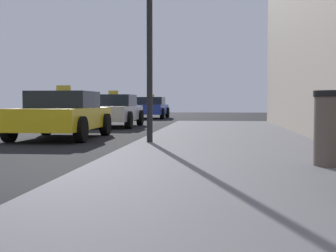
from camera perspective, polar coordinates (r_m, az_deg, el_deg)
sidewalk at (r=5.38m, az=8.57°, el=-6.89°), size 4.00×32.00×0.15m
car_yellow at (r=13.37m, az=-12.34°, el=1.34°), size 2.02×4.01×1.43m
car_silver at (r=19.25m, az=-6.53°, el=1.83°), size 2.01×4.07×1.43m
car_blue at (r=29.00m, az=-2.03°, el=2.18°), size 1.93×4.27×1.43m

